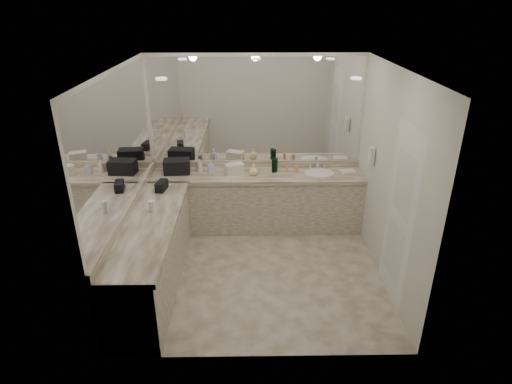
{
  "coord_description": "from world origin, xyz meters",
  "views": [
    {
      "loc": [
        -0.09,
        -4.74,
        3.31
      ],
      "look_at": [
        -0.01,
        0.4,
        0.96
      ],
      "focal_mm": 30.0,
      "sensor_mm": 36.0,
      "label": 1
    }
  ],
  "objects_px": {
    "wall_phone": "(371,156)",
    "soap_bottle_c": "(254,169)",
    "cream_cosmetic_case": "(234,169)",
    "soap_bottle_b": "(211,167)",
    "sink": "(319,173)",
    "black_toiletry_bag": "(177,166)",
    "hand_towel": "(348,172)",
    "soap_bottle_a": "(200,165)"
  },
  "relations": [
    {
      "from": "sink",
      "to": "hand_towel",
      "type": "distance_m",
      "value": 0.43
    },
    {
      "from": "black_toiletry_bag",
      "to": "soap_bottle_b",
      "type": "distance_m",
      "value": 0.51
    },
    {
      "from": "soap_bottle_a",
      "to": "soap_bottle_b",
      "type": "relative_size",
      "value": 1.03
    },
    {
      "from": "sink",
      "to": "soap_bottle_c",
      "type": "bearing_deg",
      "value": -176.54
    },
    {
      "from": "wall_phone",
      "to": "hand_towel",
      "type": "bearing_deg",
      "value": 109.92
    },
    {
      "from": "black_toiletry_bag",
      "to": "soap_bottle_c",
      "type": "distance_m",
      "value": 1.15
    },
    {
      "from": "sink",
      "to": "hand_towel",
      "type": "bearing_deg",
      "value": -0.35
    },
    {
      "from": "hand_towel",
      "to": "soap_bottle_b",
      "type": "distance_m",
      "value": 2.05
    },
    {
      "from": "black_toiletry_bag",
      "to": "wall_phone",
      "type": "bearing_deg",
      "value": -11.11
    },
    {
      "from": "soap_bottle_b",
      "to": "cream_cosmetic_case",
      "type": "bearing_deg",
      "value": -3.06
    },
    {
      "from": "soap_bottle_b",
      "to": "wall_phone",
      "type": "bearing_deg",
      "value": -13.15
    },
    {
      "from": "soap_bottle_a",
      "to": "cream_cosmetic_case",
      "type": "bearing_deg",
      "value": -8.74
    },
    {
      "from": "sink",
      "to": "cream_cosmetic_case",
      "type": "xyz_separation_m",
      "value": [
        -1.28,
        0.0,
        0.08
      ]
    },
    {
      "from": "soap_bottle_a",
      "to": "soap_bottle_c",
      "type": "relative_size",
      "value": 1.14
    },
    {
      "from": "sink",
      "to": "soap_bottle_a",
      "type": "xyz_separation_m",
      "value": [
        -1.8,
        0.08,
        0.11
      ]
    },
    {
      "from": "sink",
      "to": "soap_bottle_a",
      "type": "distance_m",
      "value": 1.8
    },
    {
      "from": "sink",
      "to": "cream_cosmetic_case",
      "type": "relative_size",
      "value": 1.65
    },
    {
      "from": "cream_cosmetic_case",
      "to": "hand_towel",
      "type": "xyz_separation_m",
      "value": [
        1.7,
        -0.01,
        -0.06
      ]
    },
    {
      "from": "hand_towel",
      "to": "soap_bottle_a",
      "type": "distance_m",
      "value": 2.22
    },
    {
      "from": "cream_cosmetic_case",
      "to": "soap_bottle_a",
      "type": "distance_m",
      "value": 0.53
    },
    {
      "from": "hand_towel",
      "to": "soap_bottle_b",
      "type": "xyz_separation_m",
      "value": [
        -2.05,
        0.02,
        0.08
      ]
    },
    {
      "from": "soap_bottle_b",
      "to": "black_toiletry_bag",
      "type": "bearing_deg",
      "value": 178.12
    },
    {
      "from": "wall_phone",
      "to": "hand_towel",
      "type": "height_order",
      "value": "wall_phone"
    },
    {
      "from": "wall_phone",
      "to": "soap_bottle_a",
      "type": "distance_m",
      "value": 2.5
    },
    {
      "from": "black_toiletry_bag",
      "to": "cream_cosmetic_case",
      "type": "height_order",
      "value": "black_toiletry_bag"
    },
    {
      "from": "cream_cosmetic_case",
      "to": "soap_bottle_b",
      "type": "xyz_separation_m",
      "value": [
        -0.35,
        0.02,
        0.02
      ]
    },
    {
      "from": "sink",
      "to": "black_toiletry_bag",
      "type": "bearing_deg",
      "value": 178.97
    },
    {
      "from": "soap_bottle_b",
      "to": "soap_bottle_c",
      "type": "height_order",
      "value": "soap_bottle_b"
    },
    {
      "from": "wall_phone",
      "to": "black_toiletry_bag",
      "type": "bearing_deg",
      "value": 168.89
    },
    {
      "from": "wall_phone",
      "to": "soap_bottle_c",
      "type": "bearing_deg",
      "value": 164.57
    },
    {
      "from": "cream_cosmetic_case",
      "to": "soap_bottle_b",
      "type": "height_order",
      "value": "soap_bottle_b"
    },
    {
      "from": "soap_bottle_a",
      "to": "sink",
      "type": "bearing_deg",
      "value": -2.64
    },
    {
      "from": "soap_bottle_a",
      "to": "soap_bottle_c",
      "type": "distance_m",
      "value": 0.82
    },
    {
      "from": "hand_towel",
      "to": "soap_bottle_c",
      "type": "height_order",
      "value": "soap_bottle_c"
    },
    {
      "from": "sink",
      "to": "wall_phone",
      "type": "relative_size",
      "value": 1.83
    },
    {
      "from": "sink",
      "to": "cream_cosmetic_case",
      "type": "height_order",
      "value": "cream_cosmetic_case"
    },
    {
      "from": "sink",
      "to": "soap_bottle_c",
      "type": "distance_m",
      "value": 1.0
    },
    {
      "from": "black_toiletry_bag",
      "to": "soap_bottle_a",
      "type": "bearing_deg",
      "value": 7.47
    },
    {
      "from": "wall_phone",
      "to": "cream_cosmetic_case",
      "type": "height_order",
      "value": "wall_phone"
    },
    {
      "from": "soap_bottle_c",
      "to": "soap_bottle_a",
      "type": "bearing_deg",
      "value": 169.97
    },
    {
      "from": "black_toiletry_bag",
      "to": "hand_towel",
      "type": "height_order",
      "value": "black_toiletry_bag"
    },
    {
      "from": "sink",
      "to": "soap_bottle_b",
      "type": "relative_size",
      "value": 2.26
    }
  ]
}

